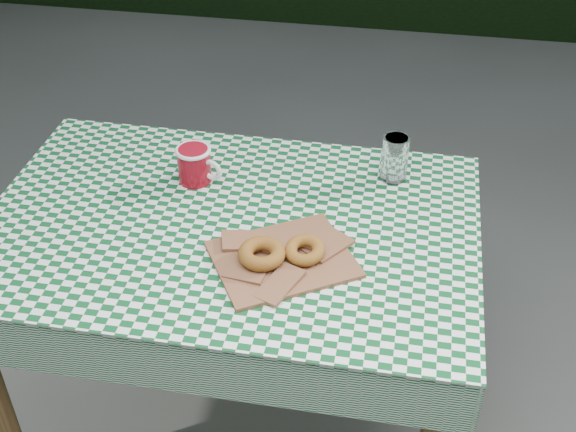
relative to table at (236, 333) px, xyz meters
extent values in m
plane|color=#4F4F4A|center=(0.06, 0.12, -0.38)|extent=(60.00, 60.00, 0.00)
cube|color=brown|center=(0.00, 0.00, 0.00)|extent=(1.18, 0.79, 0.75)
cube|color=#0B4820|center=(0.00, 0.00, 0.38)|extent=(1.20, 0.81, 0.01)
cube|color=brown|center=(0.15, -0.12, 0.39)|extent=(0.38, 0.36, 0.02)
torus|color=brown|center=(0.11, -0.14, 0.41)|extent=(0.12, 0.12, 0.03)
torus|color=#97591F|center=(0.20, -0.11, 0.41)|extent=(0.12, 0.12, 0.03)
cylinder|color=white|center=(0.38, 0.26, 0.44)|extent=(0.08, 0.08, 0.12)
camera|label=1|loc=(0.38, -1.38, 1.49)|focal=46.72mm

